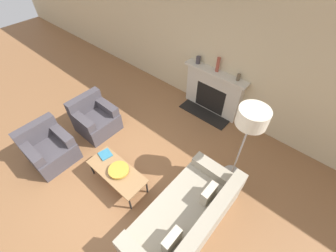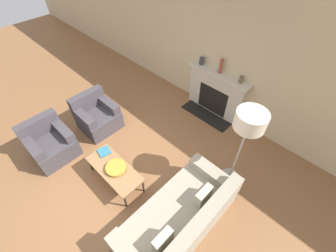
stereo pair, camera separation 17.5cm
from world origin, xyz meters
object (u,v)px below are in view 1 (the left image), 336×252
book (105,154)px  mantel_vase_left (198,60)px  armchair_far (95,119)px  armchair_near (49,148)px  bowl (119,170)px  floor_lamp (251,121)px  mantel_vase_center_left (218,65)px  mantel_vase_center_right (238,77)px  coffee_table (117,172)px  couch (186,218)px  fireplace (213,92)px

book → mantel_vase_left: bearing=100.8°
armchair_far → armchair_near: bearing=-180.0°
bowl → book: size_ratio=1.43×
floor_lamp → mantel_vase_center_left: floor_lamp is taller
bowl → mantel_vase_center_right: (0.60, 2.88, 0.73)m
armchair_far → coffee_table: (1.47, -0.60, 0.06)m
mantel_vase_center_left → book: bearing=-101.0°
couch → mantel_vase_center_left: (-1.30, 2.71, 0.97)m
book → mantel_vase_center_left: size_ratio=0.78×
mantel_vase_left → mantel_vase_center_right: mantel_vase_left is taller
armchair_far → mantel_vase_center_right: size_ratio=5.51×
bowl → mantel_vase_left: (-0.43, 2.88, 0.73)m
bowl → mantel_vase_left: bearing=98.5°
fireplace → bowl: 2.86m
mantel_vase_left → mantel_vase_center_left: (0.51, 0.00, 0.08)m
armchair_near → bowl: size_ratio=2.21×
armchair_near → mantel_vase_left: bearing=-17.6°
coffee_table → floor_lamp: 2.43m
couch → armchair_near: (-2.90, -0.70, 0.02)m
coffee_table → bowl: size_ratio=3.15×
book → mantel_vase_left: size_ratio=1.54×
armchair_far → bowl: bearing=-110.8°
book → mantel_vase_center_left: bearing=90.6°
armchair_far → coffee_table: size_ratio=0.70×
armchair_near → armchair_far: size_ratio=1.00×
book → floor_lamp: 2.65m
mantel_vase_center_right → coffee_table: bearing=-102.4°
mantel_vase_left → floor_lamp: bearing=-35.0°
fireplace → mantel_vase_center_right: bearing=1.6°
coffee_table → armchair_near: bearing=-160.9°
couch → fireplace: bearing=-154.2°
armchair_near → floor_lamp: (2.98, 2.08, 1.14)m
coffee_table → floor_lamp: bearing=46.2°
floor_lamp → bowl: bearing=-133.5°
armchair_far → bowl: size_ratio=2.21×
couch → mantel_vase_center_right: 2.96m
armchair_far → floor_lamp: 3.34m
armchair_near → mantel_vase_left: (1.08, 3.41, 0.87)m
mantel_vase_left → mantel_vase_center_right: 1.02m
armchair_far → coffee_table: bearing=-112.1°
book → mantel_vase_left: (0.04, 2.81, 0.76)m
fireplace → mantel_vase_center_right: (0.52, 0.01, 0.64)m
armchair_near → mantel_vase_center_right: size_ratio=5.51×
couch → armchair_far: size_ratio=2.48×
couch → mantel_vase_center_right: mantel_vase_center_right is taller
book → mantel_vase_left: mantel_vase_left is taller
bowl → mantel_vase_center_left: size_ratio=1.11×
mantel_vase_left → mantel_vase_center_left: size_ratio=0.50×
couch → armchair_far: 2.92m
armchair_near → bowl: bearing=-70.5°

